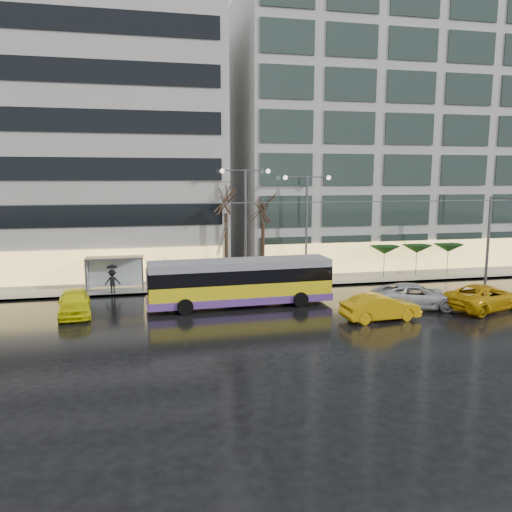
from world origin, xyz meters
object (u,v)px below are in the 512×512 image
object	(u,v)px
bus_shelter	(110,266)
trolleybus	(240,284)
street_lamp_near	(245,210)
taxi_a	(74,302)

from	to	relation	value
bus_shelter	trolleybus	bearing A→B (deg)	-35.21
trolleybus	street_lamp_near	bearing A→B (deg)	76.07
trolleybus	bus_shelter	xyz separation A→B (m)	(-8.81, 6.22, 0.43)
bus_shelter	taxi_a	xyz separation A→B (m)	(-1.72, -6.27, -1.15)
trolleybus	street_lamp_near	size ratio (longest dim) A/B	1.36
trolleybus	bus_shelter	bearing A→B (deg)	144.79
street_lamp_near	taxi_a	bearing A→B (deg)	-152.19
bus_shelter	street_lamp_near	world-z (taller)	street_lamp_near
trolleybus	taxi_a	size ratio (longest dim) A/B	2.57
street_lamp_near	taxi_a	size ratio (longest dim) A/B	1.89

